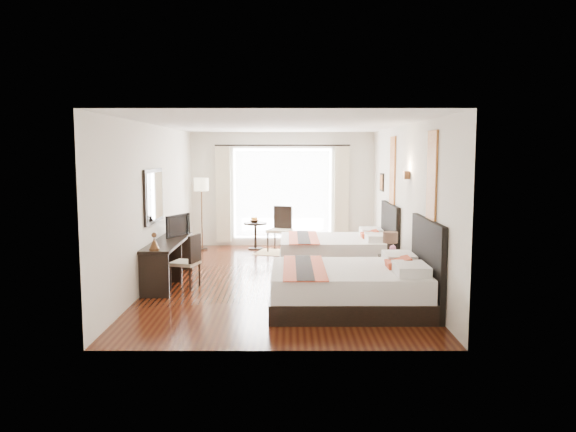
{
  "coord_description": "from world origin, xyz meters",
  "views": [
    {
      "loc": [
        0.15,
        -10.09,
        2.31
      ],
      "look_at": [
        0.14,
        0.13,
        1.15
      ],
      "focal_mm": 35.0,
      "sensor_mm": 36.0,
      "label": 1
    }
  ],
  "objects_px": {
    "console_desk": "(168,262)",
    "side_table": "(255,236)",
    "bed_far": "(339,250)",
    "window_chair": "(280,238)",
    "television": "(175,225)",
    "vase": "(393,254)",
    "nightstand": "(392,270)",
    "desk_chair": "(186,272)",
    "floor_lamp": "(201,189)",
    "fruit_bowl": "(254,221)",
    "bed_near": "(354,286)",
    "table_lamp": "(390,239)"
  },
  "relations": [
    {
      "from": "bed_far",
      "to": "vase",
      "type": "distance_m",
      "value": 1.9
    },
    {
      "from": "bed_near",
      "to": "window_chair",
      "type": "bearing_deg",
      "value": 103.68
    },
    {
      "from": "bed_near",
      "to": "side_table",
      "type": "bearing_deg",
      "value": 109.04
    },
    {
      "from": "bed_near",
      "to": "floor_lamp",
      "type": "distance_m",
      "value": 6.0
    },
    {
      "from": "vase",
      "to": "window_chair",
      "type": "bearing_deg",
      "value": 119.77
    },
    {
      "from": "desk_chair",
      "to": "fruit_bowl",
      "type": "height_order",
      "value": "desk_chair"
    },
    {
      "from": "side_table",
      "to": "window_chair",
      "type": "xyz_separation_m",
      "value": [
        0.59,
        -0.27,
        -0.0
      ]
    },
    {
      "from": "nightstand",
      "to": "window_chair",
      "type": "relative_size",
      "value": 0.48
    },
    {
      "from": "bed_far",
      "to": "nightstand",
      "type": "relative_size",
      "value": 4.48
    },
    {
      "from": "bed_near",
      "to": "bed_far",
      "type": "xyz_separation_m",
      "value": [
        0.04,
        3.09,
        -0.01
      ]
    },
    {
      "from": "bed_far",
      "to": "vase",
      "type": "relative_size",
      "value": 17.74
    },
    {
      "from": "bed_far",
      "to": "nightstand",
      "type": "xyz_separation_m",
      "value": [
        0.8,
        -1.52,
        -0.09
      ]
    },
    {
      "from": "nightstand",
      "to": "console_desk",
      "type": "bearing_deg",
      "value": 178.53
    },
    {
      "from": "floor_lamp",
      "to": "window_chair",
      "type": "xyz_separation_m",
      "value": [
        1.85,
        -0.2,
        -1.13
      ]
    },
    {
      "from": "desk_chair",
      "to": "floor_lamp",
      "type": "bearing_deg",
      "value": -68.54
    },
    {
      "from": "table_lamp",
      "to": "television",
      "type": "relative_size",
      "value": 0.58
    },
    {
      "from": "television",
      "to": "table_lamp",
      "type": "bearing_deg",
      "value": -73.07
    },
    {
      "from": "bed_far",
      "to": "fruit_bowl",
      "type": "distance_m",
      "value": 2.8
    },
    {
      "from": "bed_far",
      "to": "television",
      "type": "relative_size",
      "value": 3.2
    },
    {
      "from": "nightstand",
      "to": "fruit_bowl",
      "type": "relative_size",
      "value": 2.21
    },
    {
      "from": "bed_far",
      "to": "side_table",
      "type": "distance_m",
      "value": 2.74
    },
    {
      "from": "bed_far",
      "to": "side_table",
      "type": "height_order",
      "value": "bed_far"
    },
    {
      "from": "console_desk",
      "to": "floor_lamp",
      "type": "distance_m",
      "value": 3.56
    },
    {
      "from": "nightstand",
      "to": "side_table",
      "type": "xyz_separation_m",
      "value": [
        -2.61,
        3.57,
        0.08
      ]
    },
    {
      "from": "bed_near",
      "to": "side_table",
      "type": "relative_size",
      "value": 3.66
    },
    {
      "from": "nightstand",
      "to": "floor_lamp",
      "type": "height_order",
      "value": "floor_lamp"
    },
    {
      "from": "table_lamp",
      "to": "console_desk",
      "type": "xyz_separation_m",
      "value": [
        -3.95,
        -0.01,
        -0.4
      ]
    },
    {
      "from": "console_desk",
      "to": "fruit_bowl",
      "type": "height_order",
      "value": "console_desk"
    },
    {
      "from": "window_chair",
      "to": "desk_chair",
      "type": "bearing_deg",
      "value": -1.29
    },
    {
      "from": "bed_far",
      "to": "window_chair",
      "type": "relative_size",
      "value": 2.16
    },
    {
      "from": "table_lamp",
      "to": "window_chair",
      "type": "bearing_deg",
      "value": 122.31
    },
    {
      "from": "console_desk",
      "to": "side_table",
      "type": "relative_size",
      "value": 3.41
    },
    {
      "from": "floor_lamp",
      "to": "fruit_bowl",
      "type": "relative_size",
      "value": 7.46
    },
    {
      "from": "nightstand",
      "to": "desk_chair",
      "type": "xyz_separation_m",
      "value": [
        -3.57,
        -0.29,
        0.04
      ]
    },
    {
      "from": "floor_lamp",
      "to": "nightstand",
      "type": "bearing_deg",
      "value": -41.99
    },
    {
      "from": "nightstand",
      "to": "window_chair",
      "type": "xyz_separation_m",
      "value": [
        -2.02,
        3.29,
        0.08
      ]
    },
    {
      "from": "side_table",
      "to": "floor_lamp",
      "type": "bearing_deg",
      "value": -176.52
    },
    {
      "from": "bed_near",
      "to": "window_chair",
      "type": "xyz_separation_m",
      "value": [
        -1.18,
        4.86,
        -0.02
      ]
    },
    {
      "from": "vase",
      "to": "fruit_bowl",
      "type": "xyz_separation_m",
      "value": [
        -2.62,
        3.8,
        0.11
      ]
    },
    {
      "from": "vase",
      "to": "television",
      "type": "relative_size",
      "value": 0.18
    },
    {
      "from": "desk_chair",
      "to": "fruit_bowl",
      "type": "relative_size",
      "value": 4.03
    },
    {
      "from": "fruit_bowl",
      "to": "window_chair",
      "type": "relative_size",
      "value": 0.22
    },
    {
      "from": "console_desk",
      "to": "window_chair",
      "type": "relative_size",
      "value": 2.09
    },
    {
      "from": "bed_near",
      "to": "floor_lamp",
      "type": "relative_size",
      "value": 1.38
    },
    {
      "from": "television",
      "to": "vase",
      "type": "bearing_deg",
      "value": -77.58
    },
    {
      "from": "nightstand",
      "to": "fruit_bowl",
      "type": "height_order",
      "value": "fruit_bowl"
    },
    {
      "from": "bed_far",
      "to": "window_chair",
      "type": "xyz_separation_m",
      "value": [
        -1.23,
        1.78,
        -0.01
      ]
    },
    {
      "from": "bed_far",
      "to": "desk_chair",
      "type": "relative_size",
      "value": 2.46
    },
    {
      "from": "nightstand",
      "to": "window_chair",
      "type": "distance_m",
      "value": 3.87
    },
    {
      "from": "console_desk",
      "to": "window_chair",
      "type": "xyz_separation_m",
      "value": [
        1.94,
        3.19,
        -0.06
      ]
    }
  ]
}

